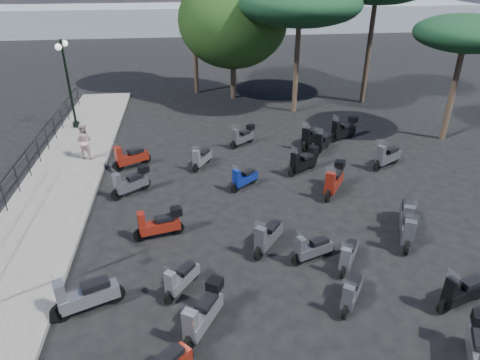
{
  "coord_description": "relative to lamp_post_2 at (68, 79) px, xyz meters",
  "views": [
    {
      "loc": [
        -1.33,
        -10.24,
        8.02
      ],
      "look_at": [
        0.33,
        2.77,
        1.2
      ],
      "focal_mm": 32.0,
      "sensor_mm": 36.0,
      "label": 1
    }
  ],
  "objects": [
    {
      "name": "ground",
      "position": [
        7.16,
        -11.88,
        -2.68
      ],
      "size": [
        120.0,
        120.0,
        0.0
      ],
      "primitive_type": "plane",
      "color": "black",
      "rests_on": "ground"
    },
    {
      "name": "sidewalk",
      "position": [
        0.66,
        -8.88,
        -2.6
      ],
      "size": [
        3.0,
        30.0,
        0.15
      ],
      "primitive_type": "cube",
      "color": "#625F5E",
      "rests_on": "ground"
    },
    {
      "name": "lamp_post_2",
      "position": [
        0.0,
        0.0,
        0.0
      ],
      "size": [
        0.37,
        1.31,
        4.43
      ],
      "rotation": [
        0.0,
        0.0,
        -0.06
      ],
      "color": "black",
      "rests_on": "sidewalk"
    },
    {
      "name": "pedestrian_far",
      "position": [
        1.28,
        -4.13,
        -1.72
      ],
      "size": [
        0.91,
        0.79,
        1.61
      ],
      "primitive_type": "imported",
      "rotation": [
        0.0,
        0.0,
        2.88
      ],
      "color": "#BE9FA0",
      "rests_on": "sidewalk"
    },
    {
      "name": "scooter_2",
      "position": [
        3.02,
        -13.57,
        -2.16
      ],
      "size": [
        1.78,
        0.93,
        1.49
      ],
      "rotation": [
        0.0,
        0.0,
        1.96
      ],
      "color": "black",
      "rests_on": "ground"
    },
    {
      "name": "scooter_3",
      "position": [
        4.72,
        -10.48,
        -2.18
      ],
      "size": [
        1.62,
        0.65,
        1.31
      ],
      "rotation": [
        0.0,
        0.0,
        1.8
      ],
      "color": "black",
      "rests_on": "ground"
    },
    {
      "name": "scooter_4",
      "position": [
        3.55,
        -7.48,
        -2.17
      ],
      "size": [
        1.43,
        1.14,
        1.33
      ],
      "rotation": [
        0.0,
        0.0,
        2.21
      ],
      "color": "black",
      "rests_on": "ground"
    },
    {
      "name": "scooter_5",
      "position": [
        3.3,
        -5.12,
        -2.19
      ],
      "size": [
        1.57,
        1.03,
        1.4
      ],
      "rotation": [
        0.0,
        0.0,
        2.11
      ],
      "color": "black",
      "rests_on": "ground"
    },
    {
      "name": "scooter_8",
      "position": [
        5.91,
        -14.56,
        -2.14
      ],
      "size": [
        1.1,
        1.6,
        1.42
      ],
      "rotation": [
        0.0,
        0.0,
        2.6
      ],
      "color": "black",
      "rests_on": "ground"
    },
    {
      "name": "scooter_9",
      "position": [
        5.4,
        -13.11,
        -2.26
      ],
      "size": [
        0.99,
        1.25,
        1.19
      ],
      "rotation": [
        0.0,
        0.0,
        2.49
      ],
      "color": "black",
      "rests_on": "ground"
    },
    {
      "name": "scooter_10",
      "position": [
        7.85,
        -7.51,
        -2.26
      ],
      "size": [
        1.2,
        1.03,
        1.19
      ],
      "rotation": [
        0.0,
        0.0,
        2.27
      ],
      "color": "black",
      "rests_on": "ground"
    },
    {
      "name": "scooter_11",
      "position": [
        6.3,
        -5.44,
        -2.26
      ],
      "size": [
        0.89,
        1.35,
        1.21
      ],
      "rotation": [
        0.0,
        0.0,
        2.6
      ],
      "color": "black",
      "rests_on": "ground"
    },
    {
      "name": "scooter_14",
      "position": [
        9.72,
        -14.18,
        -2.27
      ],
      "size": [
        0.94,
        1.28,
        1.19
      ],
      "rotation": [
        0.0,
        0.0,
        2.53
      ],
      "color": "black",
      "rests_on": "ground"
    },
    {
      "name": "scooter_15",
      "position": [
        8.03,
        -11.56,
        -2.21
      ],
      "size": [
        1.13,
        1.42,
        1.36
      ],
      "rotation": [
        0.0,
        0.0,
        2.49
      ],
      "color": "black",
      "rests_on": "ground"
    },
    {
      "name": "scooter_16",
      "position": [
        10.5,
        -6.46,
        -2.18
      ],
      "size": [
        1.47,
        1.07,
        1.33
      ],
      "rotation": [
        0.0,
        0.0,
        2.15
      ],
      "color": "black",
      "rests_on": "ground"
    },
    {
      "name": "scooter_17",
      "position": [
        8.37,
        -3.27,
        -2.22
      ],
      "size": [
        1.27,
        1.06,
        1.2
      ],
      "rotation": [
        0.0,
        0.0,
        2.24
      ],
      "color": "black",
      "rests_on": "ground"
    },
    {
      "name": "scooter_19",
      "position": [
        12.51,
        -14.59,
        -2.21
      ],
      "size": [
        1.66,
        0.76,
        1.36
      ],
      "rotation": [
        0.0,
        0.0,
        1.88
      ],
      "color": "black",
      "rests_on": "ground"
    },
    {
      "name": "scooter_20",
      "position": [
        9.24,
        -12.26,
        -2.26
      ],
      "size": [
        1.45,
        0.71,
        1.2
      ],
      "rotation": [
        0.0,
        0.0,
        1.92
      ],
      "color": "black",
      "rests_on": "ground"
    },
    {
      "name": "scooter_21",
      "position": [
        10.17,
        -12.69,
        -2.27
      ],
      "size": [
        0.91,
        1.3,
        1.18
      ],
      "rotation": [
        0.0,
        0.0,
        2.57
      ],
      "color": "black",
      "rests_on": "ground"
    },
    {
      "name": "scooter_22",
      "position": [
        11.17,
        -8.39,
        -2.13
      ],
      "size": [
        1.19,
        1.6,
        1.46
      ],
      "rotation": [
        0.0,
        0.0,
        2.55
      ],
      "color": "black",
      "rests_on": "ground"
    },
    {
      "name": "scooter_23",
      "position": [
        11.86,
        -4.59,
        -2.18
      ],
      "size": [
        1.15,
        1.52,
        1.42
      ],
      "rotation": [
        0.0,
        0.0,
        2.52
      ],
      "color": "black",
      "rests_on": "ground"
    },
    {
      "name": "scooter_25",
      "position": [
        11.72,
        -16.44,
        -2.15
      ],
      "size": [
        0.99,
        1.63,
        1.41
      ],
      "rotation": [
        0.0,
        0.0,
        2.68
      ],
      "color": "black",
      "rests_on": "ground"
    },
    {
      "name": "scooter_27",
      "position": [
        12.78,
        -10.97,
        -2.18
      ],
      "size": [
        0.96,
        1.66,
        1.43
      ],
      "rotation": [
        0.0,
        0.0,
        2.69
      ],
      "color": "black",
      "rests_on": "ground"
    },
    {
      "name": "scooter_28",
      "position": [
        14.16,
        -6.42,
        -2.19
      ],
      "size": [
        1.57,
        1.06,
        1.41
      ],
      "rotation": [
        0.0,
        0.0,
        2.12
      ],
      "color": "black",
      "rests_on": "ground"
    },
    {
      "name": "scooter_29",
      "position": [
        13.39,
        -3.16,
        -2.15
      ],
      "size": [
        1.61,
        1.0,
        1.4
      ],
      "rotation": [
        0.0,
        0.0,
        2.05
      ],
      "color": "black",
      "rests_on": "ground"
    },
    {
      "name": "scooter_30",
      "position": [
        11.48,
        -3.83,
        -2.18
      ],
      "size": [
        1.15,
        1.52,
        1.42
      ],
      "rotation": [
        0.0,
        0.0,
        2.52
      ],
      "color": "black",
      "rests_on": "ground"
    },
    {
      "name": "scooter_31",
      "position": [
        12.42,
        -11.77,
        -2.18
      ],
      "size": [
        0.96,
        1.66,
        1.43
      ],
      "rotation": [
        0.0,
        0.0,
        2.69
      ],
      "color": "black",
      "rests_on": "ground"
    },
    {
      "name": "broadleaf_tree",
      "position": [
        8.83,
        4.66,
        2.02
      ],
      "size": [
        6.54,
        6.54,
        7.49
      ],
      "color": "#38281E",
      "rests_on": "ground"
    },
    {
      "name": "pine_0",
      "position": [
        12.02,
        1.44,
        3.17
      ],
      "size": [
        6.53,
        6.53,
        7.01
      ],
      "color": "#38281E",
      "rests_on": "ground"
    },
    {
      "name": "pine_3",
      "position": [
        18.39,
        -3.63,
        2.34
      ],
      "size": [
        4.65,
        4.65,
        5.86
      ],
      "color": "#38281E",
      "rests_on": "ground"
    },
    {
      "name": "distant_hills",
      "position": [
        7.16,
        33.12,
        -1.18
      ],
      "size": [
        70.0,
        8.0,
        3.0
      ],
      "primitive_type": "cube",
      "color": "gray",
      "rests_on": "ground"
    }
  ]
}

